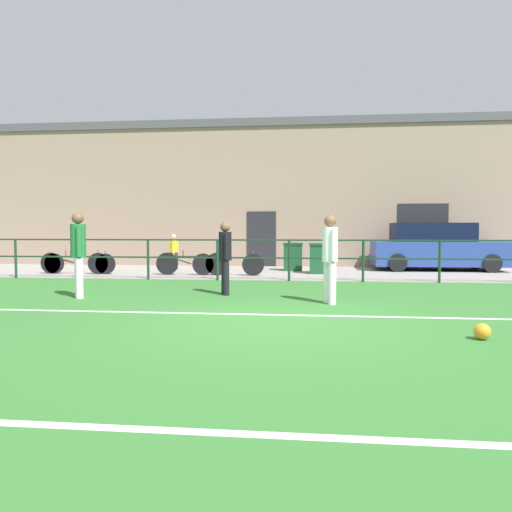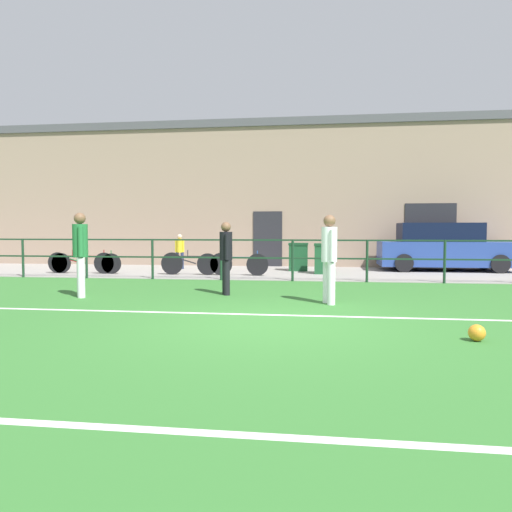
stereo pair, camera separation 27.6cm
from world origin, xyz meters
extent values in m
cube|color=#33702D|center=(0.00, 0.00, -0.02)|extent=(60.00, 44.00, 0.04)
cube|color=white|center=(0.00, 0.70, 0.00)|extent=(36.00, 0.11, 0.00)
cube|color=white|center=(0.00, -3.99, 0.00)|extent=(36.00, 0.11, 0.00)
cube|color=gray|center=(0.00, 8.50, 0.01)|extent=(48.00, 5.00, 0.02)
cylinder|color=#193823|center=(-8.00, 6.00, 0.57)|extent=(0.07, 0.07, 1.15)
cylinder|color=#193823|center=(-6.00, 6.00, 0.57)|extent=(0.07, 0.07, 1.15)
cylinder|color=#193823|center=(-4.00, 6.00, 0.57)|extent=(0.07, 0.07, 1.15)
cylinder|color=#193823|center=(-2.00, 6.00, 0.57)|extent=(0.07, 0.07, 1.15)
cylinder|color=#193823|center=(0.00, 6.00, 0.57)|extent=(0.07, 0.07, 1.15)
cylinder|color=#193823|center=(2.00, 6.00, 0.57)|extent=(0.07, 0.07, 1.15)
cylinder|color=#193823|center=(4.00, 6.00, 0.57)|extent=(0.07, 0.07, 1.15)
cube|color=#193823|center=(0.00, 6.00, 1.13)|extent=(36.00, 0.04, 0.04)
cube|color=#193823|center=(0.00, 6.00, 0.63)|extent=(36.00, 0.04, 0.04)
cube|color=gray|center=(0.00, 12.20, 2.65)|extent=(28.00, 2.40, 5.30)
cube|color=#232328|center=(-1.25, 10.98, 1.05)|extent=(1.10, 0.04, 2.10)
cube|color=#232328|center=(4.68, 10.98, 1.82)|extent=(1.80, 0.04, 1.10)
cube|color=#4C4C51|center=(0.00, 12.20, 5.45)|extent=(28.00, 2.56, 0.30)
cylinder|color=black|center=(-1.31, 3.19, 0.38)|extent=(0.14, 0.14, 0.75)
cylinder|color=black|center=(-1.24, 2.97, 0.38)|extent=(0.14, 0.14, 0.75)
cylinder|color=black|center=(-1.28, 3.08, 1.06)|extent=(0.28, 0.28, 0.62)
sphere|color=brown|center=(-1.28, 3.08, 1.48)|extent=(0.21, 0.21, 0.21)
cylinder|color=black|center=(-1.33, 3.24, 1.04)|extent=(0.10, 0.10, 0.55)
cylinder|color=black|center=(-1.22, 2.92, 1.04)|extent=(0.10, 0.10, 0.55)
cylinder|color=white|center=(-4.16, 2.18, 0.42)|extent=(0.15, 0.15, 0.84)
cylinder|color=white|center=(-4.30, 2.41, 0.42)|extent=(0.15, 0.15, 0.84)
cylinder|color=#237038|center=(-4.23, 2.29, 1.19)|extent=(0.31, 0.31, 0.69)
sphere|color=brown|center=(-4.23, 2.29, 1.65)|extent=(0.24, 0.24, 0.24)
cylinder|color=#237038|center=(-4.13, 2.13, 1.17)|extent=(0.11, 0.11, 0.62)
cylinder|color=#237038|center=(-4.32, 2.46, 1.17)|extent=(0.11, 0.11, 0.62)
cylinder|color=white|center=(0.98, 1.94, 0.40)|extent=(0.15, 0.15, 0.81)
cylinder|color=white|center=(0.89, 2.17, 0.40)|extent=(0.15, 0.15, 0.81)
cylinder|color=white|center=(0.93, 2.06, 1.14)|extent=(0.30, 0.30, 0.67)
sphere|color=brown|center=(0.93, 2.06, 1.58)|extent=(0.23, 0.23, 0.23)
cylinder|color=white|center=(0.99, 1.89, 1.12)|extent=(0.11, 0.11, 0.60)
cylinder|color=white|center=(0.87, 2.22, 1.12)|extent=(0.11, 0.11, 0.60)
sphere|color=orange|center=(2.76, -0.81, 0.11)|extent=(0.21, 0.21, 0.21)
cylinder|color=#232D4C|center=(-4.12, 9.36, 0.31)|extent=(0.11, 0.11, 0.59)
cylinder|color=#232D4C|center=(-4.30, 9.35, 0.31)|extent=(0.11, 0.11, 0.59)
cylinder|color=gold|center=(-4.21, 9.35, 0.85)|extent=(0.22, 0.22, 0.48)
sphere|color=beige|center=(-4.21, 9.35, 1.17)|extent=(0.17, 0.17, 0.17)
cylinder|color=gold|center=(-4.08, 9.36, 0.83)|extent=(0.08, 0.08, 0.43)
cylinder|color=gold|center=(-4.34, 9.35, 0.83)|extent=(0.08, 0.08, 0.43)
cube|color=#28428E|center=(4.95, 9.85, 0.60)|extent=(4.38, 1.66, 0.83)
cube|color=black|center=(4.73, 9.85, 1.33)|extent=(2.63, 1.39, 0.63)
cylinder|color=black|center=(3.46, 9.06, 0.32)|extent=(0.60, 0.18, 0.60)
cylinder|color=black|center=(6.44, 9.06, 0.32)|extent=(0.60, 0.18, 0.60)
cylinder|color=black|center=(3.46, 10.65, 0.32)|extent=(0.60, 0.18, 0.60)
cylinder|color=black|center=(6.44, 10.65, 0.32)|extent=(0.60, 0.18, 0.60)
cylinder|color=black|center=(-7.48, 7.20, 0.34)|extent=(0.65, 0.04, 0.65)
cylinder|color=black|center=(-5.79, 7.20, 0.34)|extent=(0.65, 0.04, 0.65)
cube|color=#1E6633|center=(-6.64, 7.20, 0.55)|extent=(1.32, 0.04, 0.04)
cube|color=#1E6633|center=(-7.06, 7.20, 0.45)|extent=(0.83, 0.03, 0.24)
cylinder|color=#1E6633|center=(-6.93, 7.20, 0.65)|extent=(0.03, 0.03, 0.20)
cylinder|color=#1E6633|center=(-5.79, 7.20, 0.62)|extent=(0.03, 0.03, 0.28)
cylinder|color=black|center=(-3.81, 7.20, 0.37)|extent=(0.69, 0.04, 0.69)
cylinder|color=black|center=(-2.26, 7.20, 0.37)|extent=(0.69, 0.04, 0.69)
cube|color=black|center=(-3.03, 7.20, 0.59)|extent=(1.21, 0.04, 0.04)
cube|color=black|center=(-3.42, 7.20, 0.48)|extent=(0.76, 0.03, 0.25)
cylinder|color=black|center=(-3.30, 7.20, 0.69)|extent=(0.03, 0.03, 0.20)
cylinder|color=black|center=(-2.26, 7.20, 0.66)|extent=(0.03, 0.03, 0.28)
cylinder|color=black|center=(-7.59, 7.20, 0.35)|extent=(0.67, 0.04, 0.67)
cylinder|color=black|center=(-6.03, 7.20, 0.35)|extent=(0.67, 0.04, 0.67)
cube|color=maroon|center=(-6.81, 7.20, 0.57)|extent=(1.22, 0.04, 0.04)
cube|color=maroon|center=(-7.20, 7.20, 0.46)|extent=(0.76, 0.03, 0.24)
cylinder|color=maroon|center=(-7.08, 7.20, 0.67)|extent=(0.03, 0.03, 0.20)
cylinder|color=maroon|center=(-6.03, 7.20, 0.64)|extent=(0.03, 0.03, 0.28)
cylinder|color=black|center=(-2.68, 7.20, 0.35)|extent=(0.67, 0.04, 0.67)
cylinder|color=black|center=(-1.14, 7.20, 0.35)|extent=(0.67, 0.04, 0.67)
cube|color=#234C99|center=(-1.91, 7.20, 0.57)|extent=(1.20, 0.04, 0.04)
cube|color=#234C99|center=(-2.29, 7.20, 0.46)|extent=(0.75, 0.03, 0.24)
cylinder|color=#234C99|center=(-2.17, 7.20, 0.67)|extent=(0.03, 0.03, 0.20)
cylinder|color=#234C99|center=(-1.14, 7.20, 0.64)|extent=(0.03, 0.03, 0.28)
cube|color=#194C28|center=(0.01, 9.13, 0.45)|extent=(0.61, 0.52, 0.86)
cube|color=#143D20|center=(0.01, 9.13, 0.92)|extent=(0.65, 0.55, 0.08)
cube|color=#194C28|center=(0.88, 8.17, 0.46)|extent=(0.63, 0.53, 0.88)
cube|color=#143D20|center=(0.88, 8.17, 0.94)|extent=(0.67, 0.56, 0.08)
camera|label=1|loc=(0.52, -7.25, 1.43)|focal=33.88mm
camera|label=2|loc=(0.79, -7.22, 1.43)|focal=33.88mm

